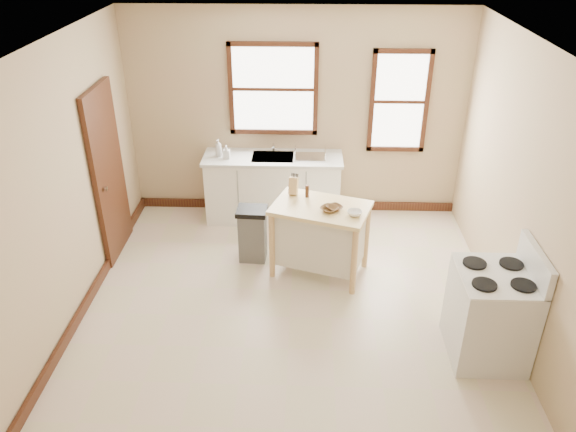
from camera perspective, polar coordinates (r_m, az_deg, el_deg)
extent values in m
plane|color=beige|center=(6.08, 0.19, -10.23)|extent=(5.00, 5.00, 0.00)
plane|color=white|center=(4.83, 0.25, 16.52)|extent=(5.00, 5.00, 0.00)
cube|color=tan|center=(7.61, 0.82, 10.23)|extent=(4.50, 0.04, 2.80)
cube|color=tan|center=(5.82, -22.53, 1.82)|extent=(0.04, 5.00, 2.80)
cube|color=tan|center=(5.71, 23.43, 1.09)|extent=(0.04, 5.00, 2.80)
cube|color=#38180F|center=(7.03, -17.79, 4.12)|extent=(0.06, 0.90, 2.10)
cube|color=#38180F|center=(8.12, 0.75, 1.16)|extent=(4.50, 0.04, 0.12)
cube|color=#38180F|center=(6.48, -20.07, -8.77)|extent=(0.04, 5.00, 0.12)
cylinder|color=silver|center=(7.64, -1.48, 7.34)|extent=(0.03, 0.03, 0.22)
imported|color=#B2B2B2|center=(7.54, -7.08, 6.89)|extent=(0.12, 0.12, 0.24)
imported|color=#B2B2B2|center=(7.47, -6.26, 6.48)|extent=(0.08, 0.08, 0.18)
cylinder|color=#402211|center=(6.50, 1.95, 2.54)|extent=(0.05, 0.05, 0.15)
imported|color=brown|center=(6.23, 4.20, 0.71)|extent=(0.26, 0.26, 0.05)
imported|color=brown|center=(6.27, 4.74, 0.84)|extent=(0.24, 0.24, 0.04)
imported|color=white|center=(6.17, 6.79, 0.29)|extent=(0.18, 0.18, 0.05)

